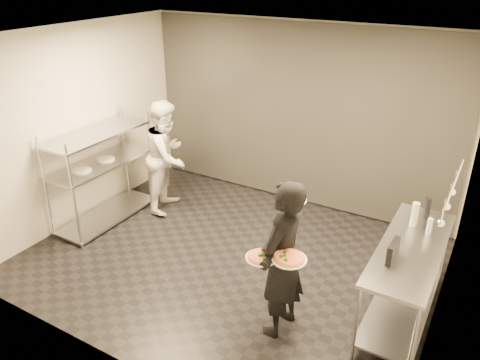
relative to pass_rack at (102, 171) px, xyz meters
The scene contains 13 objects.
room_shell 2.53m from the pass_rack, 28.77° to the left, with size 5.00×4.00×2.80m.
pass_rack is the anchor object (origin of this frame).
prep_counter 4.33m from the pass_rack, ahead, with size 0.60×1.80×0.92m.
utensil_rail 4.64m from the pass_rack, ahead, with size 0.07×1.20×0.31m.
waiter 3.36m from the pass_rack, 13.65° to the right, with size 0.62×0.41×1.71m, color black.
chef 0.98m from the pass_rack, 52.06° to the left, with size 0.83×0.65×1.72m, color silver.
pizza_plate_near 3.32m from the pass_rack, 18.20° to the right, with size 0.30×0.30×0.05m.
pizza_plate_far 3.55m from the pass_rack, 15.86° to the right, with size 0.33×0.33×0.05m.
salad_plate 3.28m from the pass_rack, ahead, with size 0.28×0.28×0.07m.
pos_monitor 4.23m from the pass_rack, ahead, with size 0.06×0.28×0.20m, color black.
bottle_green 4.28m from the pass_rack, ahead, with size 0.08×0.08×0.28m, color #99A698.
bottle_clear 4.45m from the pass_rack, ahead, with size 0.05×0.05×0.18m, color #99A698.
bottle_dark 4.40m from the pass_rack, ahead, with size 0.07×0.07×0.24m, color black.
Camera 1 is at (2.68, -4.33, 3.55)m, focal length 35.00 mm.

